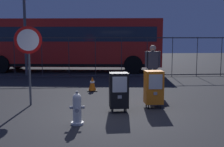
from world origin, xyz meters
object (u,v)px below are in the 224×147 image
Objects in this scene: newspaper_box_secondary at (119,90)px; pedestrian at (153,66)px; fire_hydrant at (77,109)px; bus_near at (70,42)px; newspaper_box_primary at (154,87)px; traffic_cone at (92,84)px; stop_sign at (29,49)px.

pedestrian is at bearing 59.32° from newspaper_box_secondary.
fire_hydrant is 0.07× the size of bus_near.
bus_near is (-2.79, 9.12, 1.14)m from newspaper_box_primary.
traffic_cone is at bearing -72.61° from bus_near.
newspaper_box_primary is 1.92× the size of traffic_cone.
newspaper_box_secondary is at bearing -160.84° from newspaper_box_primary.
fire_hydrant reaches higher than traffic_cone.
bus_near reaches higher than pedestrian.
newspaper_box_primary is 3.08m from traffic_cone.
newspaper_box_primary is 9.61m from bus_near.
stop_sign reaches higher than fire_hydrant.
stop_sign is 4.27m from pedestrian.
stop_sign is (-3.42, 0.59, 1.03)m from newspaper_box_primary.
pedestrian reaches higher than traffic_cone.
newspaper_box_secondary is 1.92× the size of traffic_cone.
newspaper_box_secondary is (-1.00, -0.35, 0.00)m from newspaper_box_primary.
pedestrian is 0.16× the size of bus_near.
pedestrian is 7.73m from bus_near.
fire_hydrant is 2.67m from stop_sign.
newspaper_box_primary reaches higher than fire_hydrant.
pedestrian is (3.91, 1.57, -0.65)m from stop_sign.
newspaper_box_secondary is at bearing 43.01° from fire_hydrant.
fire_hydrant is at bearing -95.96° from traffic_cone.
traffic_cone is (0.41, 3.91, -0.09)m from fire_hydrant.
stop_sign is 4.21× the size of traffic_cone.
stop_sign is (-2.42, 0.94, 1.03)m from newspaper_box_secondary.
stop_sign is at bearing -131.84° from traffic_cone.
fire_hydrant is 4.34m from pedestrian.
bus_near reaches higher than newspaper_box_secondary.
pedestrian is at bearing 21.92° from stop_sign.
newspaper_box_primary is at bearing -9.77° from stop_sign.
stop_sign is 3.01m from traffic_cone.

